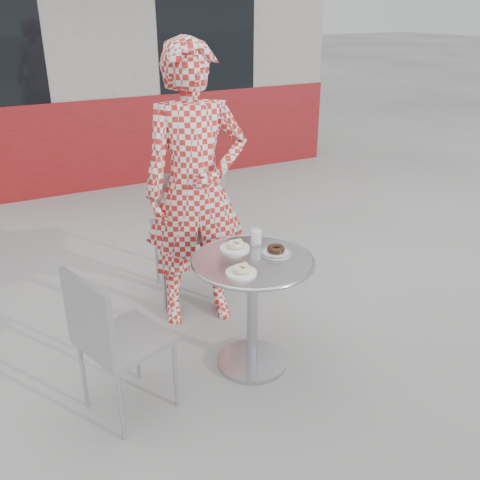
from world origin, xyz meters
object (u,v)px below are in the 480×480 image
plate_near (241,270)px  milk_cup (256,237)px  plate_far (235,246)px  chair_far (188,256)px  plate_checker (276,251)px  chair_left (127,368)px  bistro_table (253,286)px  seated_person (196,189)px

plate_near → milk_cup: milk_cup is taller
plate_far → milk_cup: bearing=-3.2°
chair_far → plate_far: (-0.02, -0.78, 0.40)m
plate_far → plate_checker: 0.23m
plate_far → plate_checker: same height
chair_left → plate_far: (0.72, 0.19, 0.45)m
chair_far → plate_near: 1.14m
chair_far → chair_left: 1.23m
bistro_table → plate_far: bearing=97.6°
plate_near → chair_far: bearing=82.8°
plate_checker → chair_left: bearing=-178.0°
chair_far → seated_person: seated_person is taller
chair_far → chair_left: chair_far is taller
seated_person → plate_far: bearing=-75.0°
plate_far → milk_cup: milk_cup is taller
chair_left → plate_far: bearing=-93.2°
chair_far → plate_near: (-0.13, -1.06, 0.40)m
chair_far → plate_far: bearing=101.0°
seated_person → plate_checker: (0.19, -0.65, -0.20)m
plate_checker → milk_cup: 0.16m
seated_person → plate_near: bearing=-84.0°
bistro_table → plate_near: bearing=-139.2°
milk_cup → seated_person: bearing=106.8°
plate_near → milk_cup: size_ratio=1.54×
chair_far → milk_cup: bearing=110.5°
chair_left → plate_far: size_ratio=4.87×
seated_person → plate_far: size_ratio=10.63×
chair_far → plate_far: 0.88m
plate_checker → seated_person: bearing=106.1°
chair_left → plate_near: size_ratio=5.13×
bistro_table → chair_far: (0.00, 0.95, -0.22)m
seated_person → milk_cup: (0.15, -0.50, -0.16)m
seated_person → plate_near: 0.80m
bistro_table → plate_checker: plate_checker is taller
bistro_table → chair_left: bearing=-177.9°
plate_far → plate_checker: (0.17, -0.16, -0.00)m
chair_far → milk_cup: size_ratio=9.41×
plate_far → plate_near: 0.30m
chair_far → milk_cup: chair_far is taller
plate_far → bistro_table: bearing=-82.4°
bistro_table → chair_left: 0.79m
chair_far → plate_far: chair_far is taller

